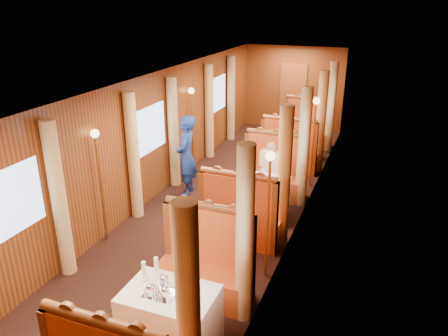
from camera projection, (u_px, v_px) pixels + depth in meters
The scene contains 46 objects.
floor at pixel (221, 209), 8.47m from camera, with size 3.00×12.00×0.01m, color black, non-canonical shape.
ceiling at pixel (221, 80), 7.55m from camera, with size 3.00×12.00×0.01m, color silver, non-canonical shape.
wall_far at pixel (293, 88), 13.22m from camera, with size 3.00×2.50×0.01m, color brown, non-canonical shape.
wall_left at pixel (149, 139), 8.51m from camera, with size 12.00×2.50×0.01m, color brown, non-canonical shape.
wall_right at pixel (302, 159), 7.51m from camera, with size 12.00×2.50×0.01m, color brown, non-canonical shape.
doorway_far at pixel (292, 97), 13.28m from camera, with size 0.80×0.04×2.00m, color brown.
table_near at pixel (170, 319), 5.04m from camera, with size 1.05×0.72×0.75m, color white.
banquette_near_aft at pixel (205, 268), 5.90m from camera, with size 1.30×0.55×1.34m.
table_mid at pixel (258, 198), 8.08m from camera, with size 1.05×0.72×0.75m, color white.
banquette_mid_fwd at pixel (241, 220), 7.18m from camera, with size 1.30×0.55×1.34m.
banquette_mid_aft at pixel (273, 176), 8.94m from camera, with size 1.30×0.55×1.34m.
table_far at pixel (298, 143), 11.12m from camera, with size 1.05×0.72×0.75m, color white.
banquette_far_fwd at pixel (289, 153), 10.22m from camera, with size 1.30×0.55×1.34m.
banquette_far_aft at pixel (306, 130), 11.98m from camera, with size 1.30×0.55×1.34m.
tea_tray at pixel (160, 294), 4.87m from camera, with size 0.34×0.26×0.01m, color silver.
teapot_left at pixel (151, 292), 4.81m from camera, with size 0.16×0.12×0.13m, color silver, non-canonical shape.
teapot_right at pixel (165, 294), 4.78m from camera, with size 0.15×0.11×0.12m, color silver, non-canonical shape.
teapot_back at pixel (164, 283), 4.96m from camera, with size 0.16×0.12×0.13m, color silver, non-canonical shape.
fruit_plate at pixel (190, 306), 4.67m from camera, with size 0.21×0.21×0.05m.
cup_inboard at pixel (144, 274), 5.06m from camera, with size 0.08×0.08×0.26m.
cup_outboard at pixel (157, 269), 5.15m from camera, with size 0.08×0.08×0.26m.
rose_vase_mid at pixel (260, 170), 7.90m from camera, with size 0.06×0.06×0.36m.
rose_vase_far at pixel (299, 121), 10.95m from camera, with size 0.06×0.06×0.36m.
window_left_near at pixel (6, 205), 5.40m from camera, with size 1.20×0.90×0.01m, color #8EADD6, non-canonical shape.
curtain_left_near_b at pixel (59, 201), 6.14m from camera, with size 0.22×0.22×2.35m, color #D9B36F.
window_right_near at pixel (231, 252), 4.40m from camera, with size 1.20×0.90×0.01m, color #8EADD6, non-canonical shape.
curtain_right_near_a at pixel (189, 321), 3.86m from camera, with size 0.22×0.22×2.35m, color #D9B36F.
curtain_right_near_b at pixel (245, 237), 5.21m from camera, with size 0.22×0.22×2.35m, color #D9B36F.
window_left_mid at pixel (149, 130), 8.43m from camera, with size 1.20×0.90×0.01m, color #8EADD6, non-canonical shape.
curtain_left_mid_a at pixel (133, 157), 7.82m from camera, with size 0.22×0.22×2.35m, color #D9B36F.
curtain_left_mid_b at pixel (173, 133), 9.18m from camera, with size 0.22×0.22×2.35m, color #D9B36F.
window_right_mid at pixel (302, 148), 7.44m from camera, with size 1.20×0.90×0.01m, color #8EADD6, non-canonical shape.
curtain_right_mid_a at pixel (284, 178), 6.90m from camera, with size 0.22×0.22×2.35m, color #D9B36F.
curtain_right_mid_b at pixel (304, 148), 8.25m from camera, with size 0.22×0.22×2.35m, color #D9B36F.
window_left_far at pixel (217, 94), 11.47m from camera, with size 1.20×0.90×0.01m, color #8EADD6, non-canonical shape.
curtain_left_far_a at pixel (209, 112), 10.86m from camera, with size 0.22×0.22×2.35m, color #D9B36F.
curtain_left_far_b at pixel (231, 99), 12.21m from camera, with size 0.22×0.22×2.35m, color #D9B36F.
window_right_far at pixel (331, 104), 10.48m from camera, with size 1.20×0.90×0.01m, color #8EADD6, non-canonical shape.
curtain_right_far_a at pixel (321, 122), 9.94m from camera, with size 0.22×0.22×2.35m, color #D9B36F.
curtain_right_far_b at pixel (331, 107), 11.29m from camera, with size 0.22×0.22×2.35m, color #D9B36F.
sconce_left_fore at pixel (98, 164), 6.91m from camera, with size 0.14×0.14×1.95m.
sconce_right_fore at pixel (269, 190), 5.97m from camera, with size 0.14×0.14×1.95m.
sconce_left_aft at pixel (192, 112), 9.95m from camera, with size 0.14×0.14×1.95m.
sconce_right_aft at pixel (315, 125), 9.01m from camera, with size 0.14×0.14×1.95m.
steward at pixel (186, 156), 8.84m from camera, with size 0.61×0.40×1.68m, color navy.
passenger at pixel (270, 165), 8.61m from camera, with size 0.40×0.44×0.76m.
Camera 1 is at (2.78, -7.05, 3.86)m, focal length 35.00 mm.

